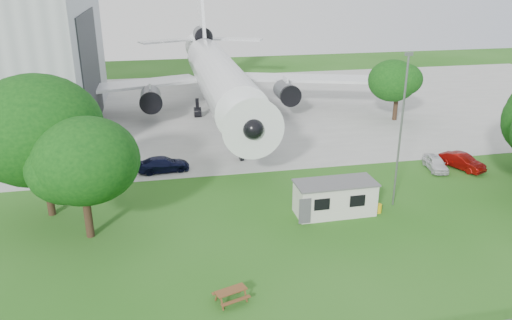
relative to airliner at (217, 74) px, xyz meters
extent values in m
plane|color=#3D7429|center=(2.00, -35.86, -5.27)|extent=(160.00, 160.00, 0.00)
cube|color=#B7B7B2|center=(2.00, 2.14, -5.25)|extent=(120.00, 46.00, 0.03)
cube|color=#2D3033|center=(-14.93, -2.86, 1.48)|extent=(0.16, 16.00, 12.96)
cylinder|color=white|center=(0.00, -1.86, -0.17)|extent=(5.40, 34.00, 5.40)
cone|color=white|center=(0.00, -20.86, -0.17)|extent=(5.40, 5.50, 5.40)
cone|color=white|center=(0.00, 19.14, 0.63)|extent=(4.86, 9.00, 4.86)
cube|color=white|center=(-12.50, 1.34, -1.37)|extent=(21.36, 10.77, 0.36)
cube|color=white|center=(12.50, 1.34, -1.37)|extent=(21.36, 10.77, 0.36)
cube|color=white|center=(0.00, 19.14, 6.33)|extent=(0.46, 9.96, 12.17)
cylinder|color=#515459|center=(-8.50, -2.36, -2.27)|extent=(2.50, 4.20, 2.50)
cylinder|color=#515459|center=(8.50, -2.36, -2.27)|extent=(2.50, 4.20, 2.50)
cylinder|color=#515459|center=(0.00, 18.14, 2.63)|extent=(2.60, 4.50, 2.60)
cylinder|color=black|center=(0.00, -17.36, -4.07)|extent=(0.36, 0.36, 2.40)
cylinder|color=black|center=(-2.80, -0.86, -4.07)|extent=(0.44, 0.44, 2.40)
cylinder|color=black|center=(2.80, -0.86, -4.07)|extent=(0.44, 0.44, 2.40)
cube|color=silver|center=(5.06, -30.10, -4.02)|extent=(6.05, 2.61, 2.50)
cube|color=#59595B|center=(5.06, -30.10, -2.71)|extent=(6.25, 2.82, 0.12)
cylinder|color=gold|center=(8.46, -30.70, -4.92)|extent=(0.50, 0.50, 0.70)
cylinder|color=slate|center=(10.20, -29.66, 0.73)|extent=(0.16, 0.16, 12.00)
cylinder|color=#382619|center=(-16.31, -25.99, -3.14)|extent=(0.56, 0.56, 4.25)
sphere|color=#1C5C14|center=(-16.31, -25.99, 2.05)|extent=(9.47, 9.47, 9.47)
cylinder|color=#382619|center=(-13.05, -30.08, -3.70)|extent=(0.56, 0.56, 3.15)
sphere|color=#1C5C14|center=(-13.05, -30.08, 0.15)|extent=(7.32, 7.32, 7.32)
cylinder|color=#382619|center=(21.26, -7.26, -3.80)|extent=(0.56, 0.56, 2.94)
sphere|color=#1C5C14|center=(21.26, -7.26, -0.20)|extent=(5.99, 5.99, 5.99)
imported|color=silver|center=(17.47, -23.46, -4.63)|extent=(2.12, 3.98, 1.29)
imported|color=maroon|center=(20.04, -23.76, -4.56)|extent=(3.04, 4.59, 1.43)
imported|color=black|center=(-7.61, -18.79, -4.58)|extent=(4.90, 2.28, 1.38)
camera|label=1|loc=(-7.76, -62.84, 12.41)|focal=35.00mm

